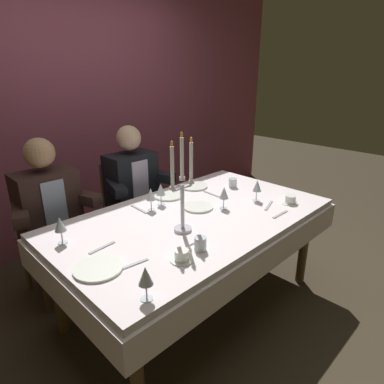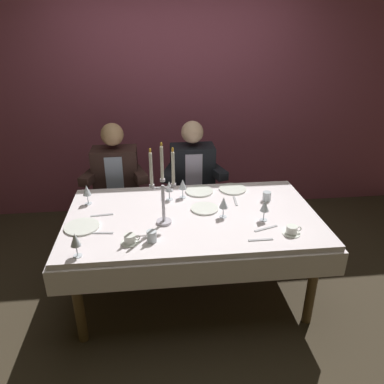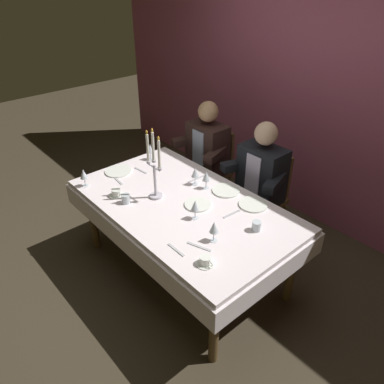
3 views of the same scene
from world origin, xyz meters
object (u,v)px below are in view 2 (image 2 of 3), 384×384
Objects in this scene: dinner_plate_1 at (199,191)px; wine_glass_3 at (183,185)px; coffee_cup_0 at (130,239)px; water_tumbler_0 at (267,196)px; wine_glass_4 at (75,240)px; wine_glass_5 at (87,191)px; dinner_plate_0 at (82,227)px; dinner_plate_2 at (233,189)px; wine_glass_1 at (169,187)px; dinner_plate_3 at (205,209)px; wine_glass_2 at (265,206)px; seated_diner_1 at (192,171)px; seated_diner_0 at (116,174)px; coffee_cup_1 at (292,230)px; wine_glass_0 at (224,203)px; candelabra at (163,191)px; dining_table at (192,228)px; water_tumbler_1 at (152,236)px.

dinner_plate_1 is 0.21m from wine_glass_3.
water_tumbler_0 is at bearing 25.73° from coffee_cup_0.
dinner_plate_1 is 1.24m from wine_glass_4.
wine_glass_4 is at bearing -86.83° from wine_glass_5.
dinner_plate_0 is 1.05× the size of dinner_plate_2.
wine_glass_1 reaches higher than coffee_cup_0.
wine_glass_3 is (-0.15, 0.23, 0.11)m from dinner_plate_3.
wine_glass_1 is at bearing 31.16° from dinner_plate_0.
wine_glass_2 is 0.99m from coffee_cup_0.
dinner_plate_0 is 0.42m from coffee_cup_0.
dinner_plate_0 is 0.20× the size of seated_diner_1.
water_tumbler_0 is at bearing -10.90° from wine_glass_3.
wine_glass_4 is 0.13× the size of seated_diner_0.
coffee_cup_1 is (0.55, -0.75, 0.02)m from dinner_plate_1.
wine_glass_0 is at bearing -53.61° from wine_glass_3.
wine_glass_1 is at bearing 64.92° from coffee_cup_0.
candelabra reaches higher than wine_glass_3.
coffee_cup_0 reaches higher than dinner_plate_1.
seated_diner_1 is (-0.54, 0.72, -0.04)m from water_tumbler_0.
dining_table is at bearing 163.87° from wine_glass_2.
coffee_cup_0 is (0.35, -0.24, 0.02)m from dinner_plate_0.
wine_glass_5 is 0.13× the size of seated_diner_0.
dining_table is 8.15× the size of dinner_plate_1.
wine_glass_4 is 1.43m from coffee_cup_1.
wine_glass_5 reaches higher than water_tumbler_0.
wine_glass_1 is 1.00× the size of wine_glass_4.
wine_glass_0 is 1.24× the size of coffee_cup_0.
coffee_cup_1 is (0.14, -0.21, -0.09)m from wine_glass_2.
dinner_plate_3 is at bearing -89.80° from dinner_plate_1.
wine_glass_4 is at bearing -166.02° from wine_glass_2.
water_tumbler_1 is (-0.71, -0.76, 0.03)m from dinner_plate_2.
wine_glass_1 reaches higher than dinner_plate_1.
water_tumbler_0 is at bearing -45.60° from dinner_plate_2.
seated_diner_0 reaches higher than wine_glass_0.
wine_glass_2 is 1.33m from wine_glass_4.
coffee_cup_0 is (-0.85, -0.76, 0.02)m from dinner_plate_2.
wine_glass_2 and wine_glass_3 have the same top height.
dinner_plate_2 is at bearing 13.41° from wine_glass_3.
candelabra is at bearing -122.54° from dinner_plate_1.
wine_glass_4 is (-0.61, -0.74, 0.00)m from wine_glass_1.
candelabra is 0.65m from dinner_plate_1.
dinner_plate_0 is at bearing 145.99° from coffee_cup_0.
coffee_cup_0 is at bearing -113.94° from seated_diner_1.
dinner_plate_0 is at bearing -177.35° from wine_glass_0.
candelabra reaches higher than wine_glass_0.
wine_glass_3 is 1.24× the size of coffee_cup_1.
candelabra is at bearing 177.05° from wine_glass_2.
wine_glass_1 and wine_glass_3 have the same top height.
water_tumbler_0 reaches higher than dinner_plate_1.
wine_glass_0 is at bearing 27.65° from water_tumbler_1.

